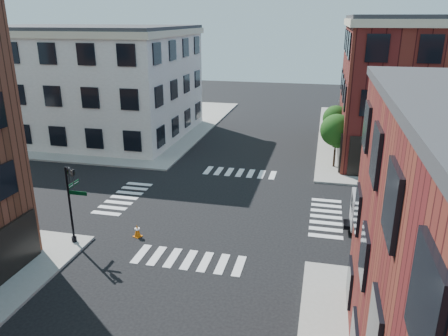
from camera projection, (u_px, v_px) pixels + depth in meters
ground at (220, 207)px, 29.44m from camera, size 120.00×120.00×0.00m
sidewalk_nw at (93, 121)px, 53.24m from camera, size 30.00×30.00×0.15m
building_nw at (82, 83)px, 46.43m from camera, size 22.00×16.00×11.00m
tree_near at (337, 132)px, 35.97m from camera, size 2.69×2.69×4.49m
tree_far at (336, 120)px, 41.59m from camera, size 2.43×2.43×4.07m
signal_pole at (71, 196)px, 23.80m from camera, size 1.29×1.24×4.60m
box_truck at (425, 210)px, 24.55m from camera, size 7.77×2.48×3.50m
traffic_cone at (137, 231)px, 25.33m from camera, size 0.56×0.56×0.77m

